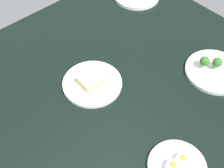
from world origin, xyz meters
The scene contains 4 objects.
dining_table centered at (0.00, 0.00, 2.00)cm, with size 126.71×110.88×4.00cm, color black.
plate_eggs centered at (-6.41, -35.55, 5.28)cm, with size 17.36×17.36×4.94cm.
plate_sandwich centered at (-4.32, 5.78, 5.25)cm, with size 21.43×21.43×4.51cm.
plate_broccoli centered at (33.07, -20.15, 5.26)cm, with size 21.91×21.91×6.55cm.
Camera 1 is at (-47.25, -52.14, 90.50)cm, focal length 49.88 mm.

